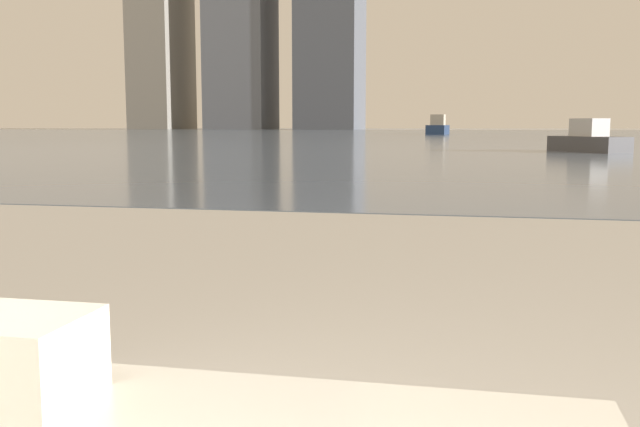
# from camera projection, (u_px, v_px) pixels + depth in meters

# --- Properties ---
(harbor_water) EXTENTS (180.00, 110.00, 0.01)m
(harbor_water) POSITION_uv_depth(u_px,v_px,m) (463.00, 135.00, 60.33)
(harbor_water) COLOR slate
(harbor_water) RESTS_ON ground_plane
(harbor_boat_1) EXTENTS (2.31, 2.87, 1.05)m
(harbor_boat_1) POSITION_uv_depth(u_px,v_px,m) (588.00, 140.00, 22.38)
(harbor_boat_1) COLOR #4C4C51
(harbor_boat_1) RESTS_ON harbor_water
(harbor_boat_3) EXTENTS (1.85, 4.60, 1.69)m
(harbor_boat_3) POSITION_uv_depth(u_px,v_px,m) (438.00, 127.00, 61.09)
(harbor_boat_3) COLOR navy
(harbor_boat_3) RESTS_ON harbor_water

